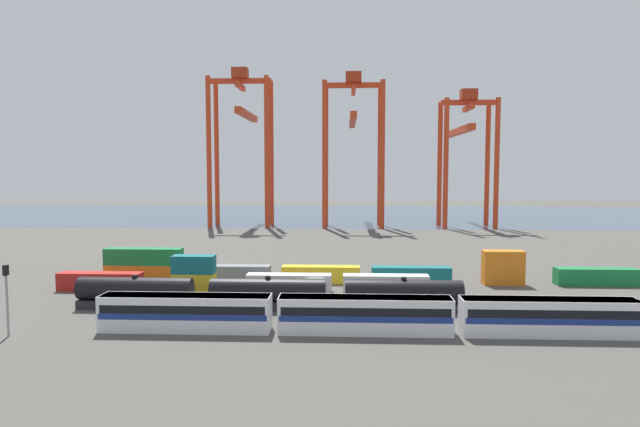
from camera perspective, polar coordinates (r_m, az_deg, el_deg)
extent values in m
plane|color=#4C4944|center=(116.83, 0.55, -4.05)|extent=(420.00, 420.00, 0.00)
cube|color=#384C60|center=(217.40, 1.50, -0.11)|extent=(400.00, 110.00, 0.01)
cube|color=silver|center=(61.55, -13.91, -10.09)|extent=(18.49, 3.10, 3.90)
cube|color=navy|center=(61.57, -13.91, -10.18)|extent=(18.12, 3.14, 0.64)
cube|color=black|center=(61.38, -13.93, -9.47)|extent=(17.75, 3.13, 0.90)
cube|color=slate|center=(61.13, -13.94, -8.48)|extent=(18.30, 2.85, 0.36)
cube|color=silver|center=(59.15, 4.73, -10.57)|extent=(18.49, 3.10, 3.90)
cube|color=navy|center=(59.17, 4.73, -10.66)|extent=(18.12, 3.14, 0.64)
cube|color=black|center=(58.98, 4.74, -9.93)|extent=(17.75, 3.13, 0.90)
cube|color=slate|center=(58.72, 4.75, -8.90)|extent=(18.30, 2.85, 0.36)
cube|color=silver|center=(62.93, 22.95, -9.99)|extent=(18.49, 3.10, 3.90)
cube|color=navy|center=(62.96, 22.95, -10.08)|extent=(18.12, 3.14, 0.64)
cube|color=black|center=(62.77, 22.97, -9.39)|extent=(17.75, 3.13, 0.90)
cube|color=slate|center=(62.53, 23.00, -8.42)|extent=(18.30, 2.85, 0.36)
cube|color=#232326|center=(73.31, -18.79, -8.97)|extent=(14.39, 2.50, 1.10)
cylinder|color=black|center=(72.89, -18.83, -7.47)|extent=(14.39, 2.81, 2.81)
cylinder|color=black|center=(72.59, -18.86, -6.25)|extent=(0.70, 0.70, 0.36)
cube|color=#232326|center=(69.07, -5.48, -9.58)|extent=(14.39, 2.50, 1.10)
cylinder|color=black|center=(68.62, -5.49, -7.99)|extent=(14.39, 2.81, 2.81)
cylinder|color=black|center=(68.30, -5.50, -6.69)|extent=(0.70, 0.70, 0.36)
cube|color=#232326|center=(68.80, 8.76, -9.66)|extent=(14.39, 2.50, 1.10)
cylinder|color=black|center=(68.36, 8.78, -8.07)|extent=(14.39, 2.81, 2.81)
cylinder|color=black|center=(68.03, 8.79, -6.77)|extent=(0.70, 0.70, 0.36)
cylinder|color=gray|center=(65.98, -30.03, -7.97)|extent=(0.24, 0.24, 7.51)
cube|color=black|center=(65.39, -30.14, -5.18)|extent=(0.36, 0.60, 1.10)
cube|color=#AD211C|center=(85.68, -22.07, -6.62)|extent=(12.10, 2.44, 2.60)
cube|color=gold|center=(80.95, -13.09, -7.04)|extent=(6.04, 2.44, 2.60)
cube|color=#146066|center=(80.48, -13.13, -5.23)|extent=(6.04, 2.44, 2.60)
cube|color=silver|center=(78.40, -3.26, -7.31)|extent=(12.10, 2.44, 2.60)
cube|color=silver|center=(78.22, 6.92, -7.36)|extent=(12.10, 2.44, 2.60)
cube|color=orange|center=(90.36, -17.99, -5.95)|extent=(12.10, 2.44, 2.60)
cube|color=#197538|center=(89.94, -18.03, -4.32)|extent=(12.10, 2.44, 2.60)
cube|color=slate|center=(86.48, -9.25, -6.25)|extent=(12.10, 2.44, 2.60)
cube|color=gold|center=(84.75, 0.08, -6.41)|extent=(12.10, 2.44, 2.60)
cube|color=#146066|center=(85.30, 9.55, -6.40)|extent=(12.10, 2.44, 2.60)
cube|color=orange|center=(88.08, 18.65, -6.23)|extent=(6.04, 2.44, 2.60)
cube|color=orange|center=(87.65, 18.70, -4.56)|extent=(6.04, 2.44, 2.60)
cube|color=#197538|center=(92.90, 27.00, -5.94)|extent=(12.10, 2.44, 2.60)
cylinder|color=red|center=(169.88, -11.60, 6.30)|extent=(1.50, 1.50, 46.08)
cylinder|color=red|center=(166.44, -5.61, 6.41)|extent=(1.50, 1.50, 46.08)
cylinder|color=red|center=(179.64, -10.81, 6.21)|extent=(1.50, 1.50, 46.08)
cylinder|color=red|center=(176.39, -5.14, 6.30)|extent=(1.50, 1.50, 46.08)
cube|color=red|center=(175.02, -8.39, 13.61)|extent=(19.40, 1.20, 1.60)
cube|color=red|center=(174.77, -8.38, 13.09)|extent=(1.20, 11.65, 1.60)
cube|color=red|center=(184.74, -7.69, 10.22)|extent=(2.00, 32.03, 2.00)
cube|color=#9F2C14|center=(175.42, -8.40, 14.38)|extent=(4.80, 4.00, 3.20)
cylinder|color=red|center=(164.35, 0.49, 6.19)|extent=(1.50, 1.50, 44.53)
cylinder|color=red|center=(164.63, 6.57, 6.16)|extent=(1.50, 1.50, 44.53)
cylinder|color=red|center=(175.36, 0.63, 6.08)|extent=(1.50, 1.50, 44.53)
cylinder|color=red|center=(175.63, 6.32, 6.05)|extent=(1.50, 1.50, 44.53)
cube|color=red|center=(171.75, 3.54, 13.30)|extent=(18.93, 1.20, 1.60)
cube|color=red|center=(171.51, 3.53, 12.77)|extent=(1.20, 12.63, 1.60)
cube|color=red|center=(184.60, 3.45, 9.73)|extent=(2.00, 40.33, 2.00)
cube|color=#9F2C14|center=(172.14, 3.54, 14.09)|extent=(4.80, 4.00, 3.20)
cylinder|color=red|center=(167.14, 13.09, 5.11)|extent=(1.50, 1.50, 39.07)
cylinder|color=red|center=(170.51, 18.08, 4.99)|extent=(1.50, 1.50, 39.07)
cylinder|color=red|center=(177.61, 12.46, 5.07)|extent=(1.50, 1.50, 39.07)
cylinder|color=red|center=(180.78, 17.18, 4.97)|extent=(1.50, 1.50, 39.07)
cube|color=red|center=(175.11, 15.34, 11.18)|extent=(16.63, 1.20, 1.60)
cube|color=red|center=(174.92, 15.33, 10.66)|extent=(1.20, 12.24, 1.60)
cube|color=red|center=(188.10, 14.34, 8.36)|extent=(2.00, 40.30, 2.00)
cube|color=#9F2C14|center=(175.41, 15.36, 11.96)|extent=(4.80, 4.00, 3.20)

